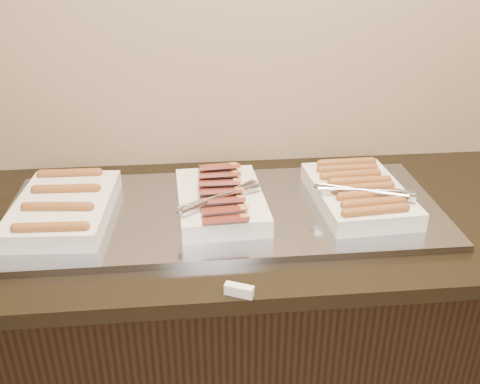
% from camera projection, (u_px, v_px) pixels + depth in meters
% --- Properties ---
extents(counter, '(2.06, 0.76, 0.90)m').
position_uv_depth(counter, '(225.00, 337.00, 1.70)').
color(counter, black).
rests_on(counter, ground).
extents(warming_tray, '(1.20, 0.50, 0.02)m').
position_uv_depth(warming_tray, '(225.00, 212.00, 1.49)').
color(warming_tray, '#9597A3').
rests_on(warming_tray, counter).
extents(dish_left, '(0.27, 0.38, 0.07)m').
position_uv_depth(dish_left, '(64.00, 207.00, 1.44)').
color(dish_left, silver).
rests_on(dish_left, warming_tray).
extents(dish_center, '(0.26, 0.37, 0.09)m').
position_uv_depth(dish_center, '(220.00, 199.00, 1.47)').
color(dish_center, silver).
rests_on(dish_center, warming_tray).
extents(dish_right, '(0.27, 0.37, 0.08)m').
position_uv_depth(dish_right, '(359.00, 193.00, 1.50)').
color(dish_right, silver).
rests_on(dish_right, warming_tray).
extents(label_holder, '(0.07, 0.04, 0.03)m').
position_uv_depth(label_holder, '(239.00, 290.00, 1.17)').
color(label_holder, silver).
rests_on(label_holder, counter).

